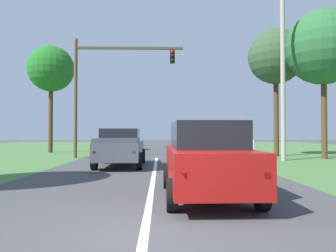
# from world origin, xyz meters

# --- Properties ---
(ground_plane) EXTENTS (120.00, 120.00, 0.00)m
(ground_plane) POSITION_xyz_m (0.00, 9.25, 0.00)
(ground_plane) COLOR #424244
(red_suv_near) EXTENTS (2.23, 4.82, 1.97)m
(red_suv_near) POSITION_xyz_m (1.47, 3.11, 1.03)
(red_suv_near) COLOR #9E1411
(red_suv_near) RESTS_ON ground_plane
(pickup_truck_lead) EXTENTS (2.33, 5.27, 1.88)m
(pickup_truck_lead) POSITION_xyz_m (-1.72, 10.90, 0.96)
(pickup_truck_lead) COLOR #4C515B
(pickup_truck_lead) RESTS_ON ground_plane
(traffic_light) EXTENTS (7.29, 0.40, 7.95)m
(traffic_light) POSITION_xyz_m (-3.57, 16.44, 5.22)
(traffic_light) COLOR brown
(traffic_light) RESTS_ON ground_plane
(keep_moving_sign) EXTENTS (0.60, 0.09, 2.60)m
(keep_moving_sign) POSITION_xyz_m (5.67, 16.14, 1.66)
(keep_moving_sign) COLOR gray
(keep_moving_sign) RESTS_ON ground_plane
(oak_tree_right) EXTENTS (4.85, 4.85, 9.67)m
(oak_tree_right) POSITION_xyz_m (10.85, 15.49, 7.22)
(oak_tree_right) COLOR #4C351E
(oak_tree_right) RESTS_ON ground_plane
(crossing_suv_far) EXTENTS (4.47, 2.12, 1.69)m
(crossing_suv_far) POSITION_xyz_m (4.89, 19.13, 0.90)
(crossing_suv_far) COLOR silver
(crossing_suv_far) RESTS_ON ground_plane
(utility_pole_right) EXTENTS (0.28, 0.28, 10.46)m
(utility_pole_right) POSITION_xyz_m (7.69, 14.21, 5.23)
(utility_pole_right) COLOR #9E998E
(utility_pole_right) RESTS_ON ground_plane
(extra_tree_1) EXTENTS (3.89, 3.89, 9.09)m
(extra_tree_1) POSITION_xyz_m (-9.08, 22.58, 7.09)
(extra_tree_1) COLOR #4C351E
(extra_tree_1) RESTS_ON ground_plane
(extra_tree_2) EXTENTS (3.96, 3.96, 9.17)m
(extra_tree_2) POSITION_xyz_m (8.58, 17.91, 7.14)
(extra_tree_2) COLOR #4C351E
(extra_tree_2) RESTS_ON ground_plane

